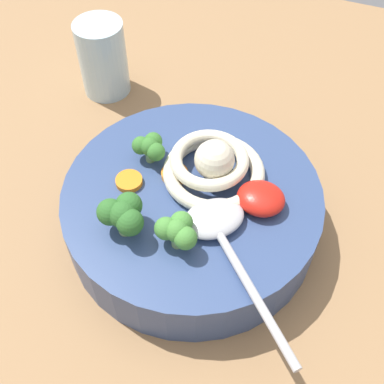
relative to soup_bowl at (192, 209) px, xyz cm
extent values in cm
cube|color=#936D47|center=(3.20, 2.80, -5.18)|extent=(107.48, 107.48, 4.33)
cylinder|color=#334775|center=(0.00, 0.00, -0.10)|extent=(26.21, 26.21, 5.83)
cylinder|color=olive|center=(0.00, 0.00, 0.14)|extent=(23.06, 23.06, 5.37)
torus|color=beige|center=(-1.34, -2.67, 3.53)|extent=(10.33, 10.33, 1.43)
torus|color=beige|center=(-0.67, -3.11, 4.67)|extent=(11.07, 11.07, 1.28)
sphere|color=beige|center=(-1.34, -2.67, 5.38)|extent=(4.01, 4.01, 4.01)
ellipsoid|color=#B7B7BC|center=(-3.26, 3.23, 3.62)|extent=(7.35, 7.36, 1.60)
cylinder|color=#B7B7BC|center=(-8.58, 8.51, 3.62)|extent=(11.22, 11.13, 0.80)
ellipsoid|color=red|center=(-6.74, -0.87, 3.87)|extent=(4.69, 4.22, 2.11)
cylinder|color=#7A9E60|center=(5.59, -2.45, 3.34)|extent=(0.97, 0.97, 1.04)
sphere|color=#38752D|center=(5.59, -2.45, 4.81)|extent=(1.91, 1.91, 1.91)
sphere|color=#38752D|center=(6.55, -2.45, 4.64)|extent=(1.91, 1.91, 1.91)
sphere|color=#38752D|center=(4.73, -2.11, 4.73)|extent=(1.91, 1.91, 1.91)
sphere|color=#38752D|center=(5.59, -3.41, 4.67)|extent=(1.91, 1.91, 1.91)
cylinder|color=#7A9E60|center=(-0.94, 6.19, 3.40)|extent=(1.08, 1.08, 1.16)
sphere|color=#478938|center=(-0.94, 6.19, 5.04)|extent=(2.12, 2.12, 2.12)
sphere|color=#478938|center=(0.12, 6.19, 4.85)|extent=(2.12, 2.12, 2.12)
sphere|color=#478938|center=(-1.91, 6.57, 4.94)|extent=(2.12, 2.12, 2.12)
sphere|color=#478938|center=(-0.94, 5.12, 4.89)|extent=(2.12, 2.12, 2.12)
cylinder|color=#7A9E60|center=(4.14, 6.57, 3.51)|extent=(1.28, 1.28, 1.37)
sphere|color=#2D6628|center=(4.14, 6.57, 5.45)|extent=(2.52, 2.52, 2.52)
sphere|color=#2D6628|center=(5.40, 6.57, 5.22)|extent=(2.52, 2.52, 2.52)
sphere|color=#2D6628|center=(2.99, 7.03, 5.34)|extent=(2.52, 2.52, 2.52)
sphere|color=#2D6628|center=(4.14, 5.31, 5.27)|extent=(2.52, 2.52, 2.52)
cylinder|color=orange|center=(2.39, -1.30, 3.13)|extent=(2.73, 2.73, 0.63)
cylinder|color=orange|center=(6.33, 1.18, 3.11)|extent=(2.71, 2.71, 0.59)
cylinder|color=silver|center=(18.92, -17.05, 1.97)|extent=(6.26, 6.26, 9.97)
camera|label=1|loc=(-10.87, 28.28, 41.32)|focal=46.13mm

